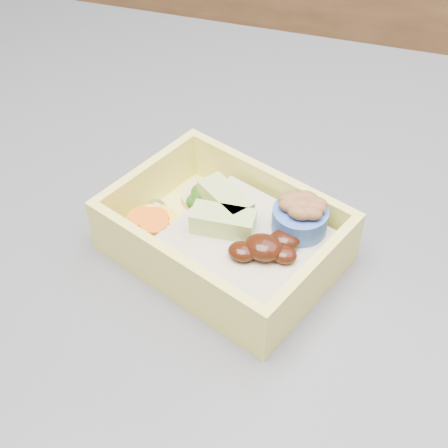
% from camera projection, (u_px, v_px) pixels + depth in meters
% --- Properties ---
extents(bento_box, '(0.20, 0.17, 0.06)m').
position_uv_depth(bento_box, '(232.00, 236.00, 0.47)').
color(bento_box, '#F2E864').
rests_on(bento_box, island).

